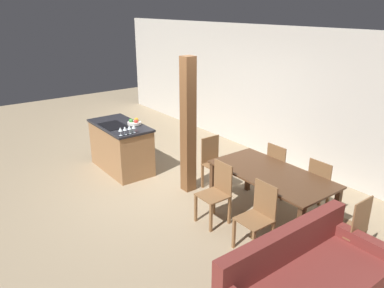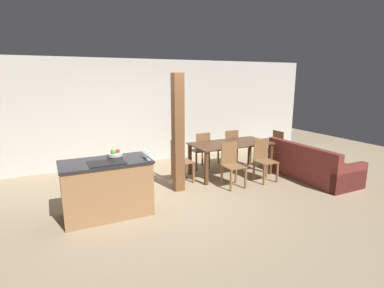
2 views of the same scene
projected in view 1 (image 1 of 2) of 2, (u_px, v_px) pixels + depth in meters
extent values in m
plane|color=#9E896B|center=(163.00, 187.00, 6.72)|extent=(16.00, 16.00, 0.00)
cube|color=beige|center=(270.00, 93.00, 7.77)|extent=(11.20, 0.08, 2.70)
cube|color=#9E7047|center=(121.00, 148.00, 7.30)|extent=(1.38, 0.70, 0.89)
cube|color=#232328|center=(120.00, 125.00, 7.14)|extent=(1.42, 0.74, 0.04)
cube|color=black|center=(113.00, 125.00, 7.06)|extent=(0.56, 0.40, 0.01)
cylinder|color=silver|center=(134.00, 123.00, 7.10)|extent=(0.26, 0.26, 0.05)
sphere|color=red|center=(136.00, 121.00, 7.04)|extent=(0.08, 0.08, 0.08)
sphere|color=gold|center=(136.00, 120.00, 7.12)|extent=(0.08, 0.08, 0.08)
sphere|color=#3D8E38|center=(131.00, 121.00, 7.08)|extent=(0.08, 0.08, 0.08)
cylinder|color=silver|center=(121.00, 135.00, 6.49)|extent=(0.06, 0.06, 0.00)
cylinder|color=silver|center=(121.00, 133.00, 6.48)|extent=(0.01, 0.01, 0.08)
cone|color=silver|center=(120.00, 129.00, 6.45)|extent=(0.07, 0.07, 0.07)
cylinder|color=silver|center=(125.00, 134.00, 6.54)|extent=(0.06, 0.06, 0.00)
cylinder|color=silver|center=(125.00, 132.00, 6.53)|extent=(0.01, 0.01, 0.08)
cone|color=silver|center=(125.00, 128.00, 6.50)|extent=(0.07, 0.07, 0.07)
cylinder|color=silver|center=(130.00, 134.00, 6.59)|extent=(0.06, 0.06, 0.00)
cylinder|color=silver|center=(130.00, 131.00, 6.58)|extent=(0.01, 0.01, 0.08)
cone|color=silver|center=(129.00, 127.00, 6.55)|extent=(0.07, 0.07, 0.07)
cylinder|color=silver|center=(134.00, 133.00, 6.64)|extent=(0.06, 0.06, 0.00)
cylinder|color=silver|center=(134.00, 130.00, 6.62)|extent=(0.01, 0.01, 0.08)
cone|color=silver|center=(134.00, 126.00, 6.60)|extent=(0.07, 0.07, 0.07)
cube|color=#51331E|center=(272.00, 174.00, 5.49)|extent=(1.85, 0.94, 0.03)
cube|color=#51331E|center=(212.00, 183.00, 6.03)|extent=(0.07, 0.07, 0.72)
cube|color=#51331E|center=(299.00, 231.00, 4.75)|extent=(0.07, 0.07, 0.72)
cube|color=#51331E|center=(248.00, 171.00, 6.49)|extent=(0.07, 0.07, 0.72)
cube|color=#51331E|center=(336.00, 212.00, 5.20)|extent=(0.07, 0.07, 0.72)
cube|color=brown|center=(213.00, 195.00, 5.46)|extent=(0.40, 0.40, 0.02)
cube|color=brown|center=(223.00, 177.00, 5.49)|extent=(0.38, 0.02, 0.46)
cube|color=brown|center=(196.00, 208.00, 5.58)|extent=(0.04, 0.04, 0.44)
cube|color=brown|center=(211.00, 218.00, 5.31)|extent=(0.04, 0.04, 0.44)
cube|color=brown|center=(214.00, 201.00, 5.78)|extent=(0.04, 0.04, 0.44)
cube|color=brown|center=(229.00, 210.00, 5.51)|extent=(0.04, 0.04, 0.44)
cube|color=brown|center=(254.00, 220.00, 4.84)|extent=(0.40, 0.40, 0.02)
cube|color=brown|center=(265.00, 199.00, 4.86)|extent=(0.38, 0.02, 0.46)
cube|color=brown|center=(234.00, 233.00, 4.95)|extent=(0.04, 0.04, 0.44)
cube|color=brown|center=(253.00, 246.00, 4.69)|extent=(0.04, 0.04, 0.44)
cube|color=brown|center=(253.00, 225.00, 5.15)|extent=(0.04, 0.04, 0.44)
cube|color=brown|center=(272.00, 236.00, 4.89)|extent=(0.04, 0.04, 0.44)
cube|color=brown|center=(282.00, 169.00, 6.33)|extent=(0.40, 0.40, 0.02)
cube|color=brown|center=(276.00, 159.00, 6.14)|extent=(0.38, 0.02, 0.46)
cube|color=brown|center=(296.00, 183.00, 6.38)|extent=(0.04, 0.04, 0.44)
cube|color=brown|center=(280.00, 176.00, 6.64)|extent=(0.04, 0.04, 0.44)
cube|color=brown|center=(283.00, 188.00, 6.18)|extent=(0.04, 0.04, 0.44)
cube|color=brown|center=(266.00, 181.00, 6.44)|extent=(0.04, 0.04, 0.44)
cube|color=brown|center=(325.00, 187.00, 5.71)|extent=(0.40, 0.40, 0.02)
cube|color=brown|center=(319.00, 176.00, 5.52)|extent=(0.38, 0.02, 0.46)
cube|color=brown|center=(340.00, 202.00, 5.76)|extent=(0.04, 0.04, 0.44)
cube|color=brown|center=(320.00, 193.00, 6.02)|extent=(0.04, 0.04, 0.44)
cube|color=brown|center=(326.00, 209.00, 5.56)|extent=(0.04, 0.04, 0.44)
cube|color=brown|center=(306.00, 199.00, 5.82)|extent=(0.04, 0.04, 0.44)
cube|color=brown|center=(217.00, 165.00, 6.50)|extent=(0.40, 0.40, 0.02)
cube|color=brown|center=(210.00, 149.00, 6.56)|extent=(0.02, 0.38, 0.46)
cube|color=brown|center=(215.00, 183.00, 6.35)|extent=(0.04, 0.04, 0.44)
cube|color=brown|center=(231.00, 178.00, 6.55)|extent=(0.04, 0.04, 0.44)
cube|color=brown|center=(202.00, 176.00, 6.61)|extent=(0.04, 0.04, 0.44)
cube|color=brown|center=(218.00, 171.00, 6.81)|extent=(0.04, 0.04, 0.44)
cube|color=brown|center=(344.00, 228.00, 4.67)|extent=(0.40, 0.40, 0.02)
cube|color=brown|center=(362.00, 217.00, 4.44)|extent=(0.02, 0.38, 0.46)
cube|color=brown|center=(337.00, 232.00, 4.98)|extent=(0.04, 0.04, 0.44)
cube|color=brown|center=(321.00, 242.00, 4.78)|extent=(0.04, 0.04, 0.44)
cube|color=brown|center=(362.00, 245.00, 4.72)|extent=(0.04, 0.04, 0.44)
cube|color=brown|center=(346.00, 255.00, 4.52)|extent=(0.04, 0.04, 0.44)
cube|color=maroon|center=(286.00, 244.00, 4.08)|extent=(0.17, 1.98, 0.39)
cube|color=maroon|center=(358.00, 255.00, 4.44)|extent=(0.90, 0.14, 0.56)
cube|color=brown|center=(188.00, 127.00, 6.23)|extent=(0.20, 0.20, 2.32)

